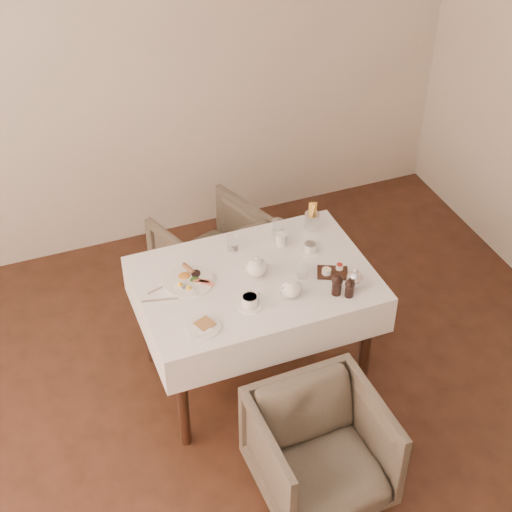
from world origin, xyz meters
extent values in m
plane|color=black|center=(0.00, 0.00, 0.00)|extent=(5.00, 5.00, 0.00)
plane|color=beige|center=(0.00, 2.50, 1.45)|extent=(4.50, 0.00, 4.50)
cube|color=black|center=(0.20, 0.89, 0.72)|extent=(1.20, 0.80, 0.04)
cube|color=white|center=(0.20, 0.89, 0.64)|extent=(1.28, 0.88, 0.23)
cylinder|color=black|center=(-0.34, 1.23, 0.35)|extent=(0.06, 0.06, 0.70)
cylinder|color=black|center=(0.74, 1.23, 0.35)|extent=(0.06, 0.06, 0.70)
cylinder|color=black|center=(-0.34, 0.55, 0.35)|extent=(0.06, 0.06, 0.70)
cylinder|color=black|center=(0.74, 0.55, 0.35)|extent=(0.06, 0.06, 0.70)
imported|color=#4F463A|center=(0.21, 0.03, 0.29)|extent=(0.64, 0.66, 0.59)
imported|color=#4F463A|center=(0.23, 1.71, 0.30)|extent=(0.82, 0.83, 0.59)
cylinder|color=white|center=(-0.15, 0.99, 0.76)|extent=(0.27, 0.27, 0.01)
ellipsoid|color=#BC6C21|center=(-0.16, 1.03, 0.77)|extent=(0.07, 0.06, 0.02)
cylinder|color=brown|center=(-0.12, 1.07, 0.78)|extent=(0.05, 0.10, 0.03)
cylinder|color=black|center=(-0.10, 1.02, 0.77)|extent=(0.05, 0.05, 0.02)
cube|color=#A22528|center=(-0.08, 0.94, 0.77)|extent=(0.09, 0.08, 0.01)
ellipsoid|color=#264C19|center=(-0.12, 0.98, 0.77)|extent=(0.05, 0.05, 0.02)
cylinder|color=white|center=(-0.19, 0.62, 0.76)|extent=(0.17, 0.17, 0.01)
cube|color=brown|center=(-0.18, 0.63, 0.77)|extent=(0.11, 0.11, 0.01)
cube|color=white|center=(-0.22, 0.60, 0.76)|extent=(0.12, 0.09, 0.01)
cylinder|color=white|center=(0.44, 1.11, 0.80)|extent=(0.08, 0.08, 0.08)
cylinder|color=white|center=(0.09, 0.68, 0.76)|extent=(0.14, 0.14, 0.01)
cylinder|color=white|center=(0.09, 0.68, 0.79)|extent=(0.12, 0.12, 0.06)
cylinder|color=#966144|center=(0.09, 0.68, 0.82)|extent=(0.08, 0.08, 0.00)
cylinder|color=white|center=(0.57, 0.99, 0.76)|extent=(0.12, 0.12, 0.01)
cylinder|color=white|center=(0.57, 0.99, 0.79)|extent=(0.09, 0.09, 0.05)
cylinder|color=#966144|center=(0.57, 0.99, 0.81)|extent=(0.07, 0.07, 0.00)
cylinder|color=silver|center=(0.17, 1.17, 0.80)|extent=(0.08, 0.08, 0.09)
cylinder|color=silver|center=(0.44, 0.80, 0.80)|extent=(0.07, 0.07, 0.09)
cylinder|color=silver|center=(0.47, 1.22, 0.80)|extent=(0.07, 0.07, 0.09)
cube|color=black|center=(0.61, 0.77, 0.76)|extent=(0.20, 0.17, 0.01)
cylinder|color=white|center=(0.57, 0.77, 0.78)|extent=(0.05, 0.05, 0.03)
cylinder|color=maroon|center=(0.65, 0.78, 0.78)|extent=(0.04, 0.04, 0.03)
cylinder|color=silver|center=(0.67, 1.19, 0.81)|extent=(0.09, 0.09, 0.10)
cube|color=silver|center=(-0.30, 0.99, 0.76)|extent=(0.17, 0.06, 0.00)
cube|color=silver|center=(-0.33, 0.90, 0.76)|extent=(0.19, 0.06, 0.00)
camera|label=1|loc=(-0.98, -2.16, 3.50)|focal=55.00mm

